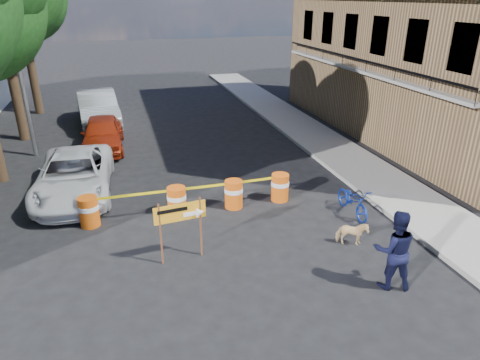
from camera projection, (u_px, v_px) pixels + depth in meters
ground at (235, 255)px, 11.02m from camera, size 120.00×120.00×0.00m
sidewalk_east at (339, 154)px, 17.86m from camera, size 2.40×40.00×0.15m
streetlamp at (16, 47)px, 16.15m from camera, size 1.25×0.18×8.00m
barrel_far_left at (89, 211)px, 12.26m from camera, size 0.58×0.58×0.90m
barrel_mid_left at (177, 200)px, 12.89m from camera, size 0.58×0.58×0.90m
barrel_mid_right at (234, 193)px, 13.34m from camera, size 0.58×0.58×0.90m
barrel_far_right at (280, 187)px, 13.81m from camera, size 0.58×0.58×0.90m
detour_sign at (186, 216)px, 10.43m from camera, size 1.29×0.26×1.66m
pedestrian at (394, 250)px, 9.50m from camera, size 1.11×0.98×1.92m
bicycle at (354, 188)px, 12.76m from camera, size 0.62×0.92×1.74m
dog at (352, 234)px, 11.35m from camera, size 0.89×0.64×0.69m
suv_white at (74, 175)px, 14.10m from camera, size 2.54×5.13×1.40m
sedan_red at (103, 133)px, 18.36m from camera, size 1.79×4.18×1.41m
sedan_silver at (98, 108)px, 21.80m from camera, size 2.35×5.38×1.72m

